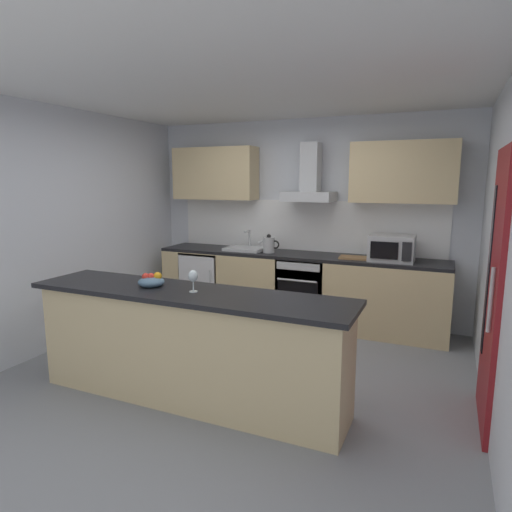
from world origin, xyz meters
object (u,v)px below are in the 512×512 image
refrigerator (207,281)px  kettle (269,245)px  microwave (392,248)px  chopping_board (354,258)px  wine_glass (193,277)px  range_hood (310,183)px  fruit_bowl (151,281)px  sink (246,248)px  oven (305,289)px

refrigerator → kettle: size_ratio=2.94×
microwave → refrigerator: bearing=179.4°
chopping_board → wine_glass: bearing=-110.0°
refrigerator → chopping_board: chopping_board is taller
range_hood → fruit_bowl: (-0.64, -2.39, -0.80)m
microwave → sink: (-1.87, 0.04, -0.12)m
kettle → range_hood: size_ratio=0.40×
wine_glass → oven: bearing=84.7°
kettle → sink: bearing=172.7°
wine_glass → chopping_board: size_ratio=0.52×
oven → range_hood: (0.00, 0.13, 1.33)m
sink → fruit_bowl: size_ratio=2.27×
refrigerator → fruit_bowl: 2.45m
oven → refrigerator: size_ratio=0.94×
chopping_board → sink: bearing=178.6°
microwave → kettle: size_ratio=1.73×
sink → chopping_board: bearing=-1.4°
kettle → wine_glass: 2.27m
microwave → fruit_bowl: bearing=-127.0°
refrigerator → sink: (0.59, 0.01, 0.50)m
refrigerator → range_hood: range_hood is taller
microwave → kettle: (-1.52, -0.01, -0.04)m
microwave → chopping_board: bearing=179.4°
chopping_board → refrigerator: bearing=179.4°
oven → range_hood: 1.33m
oven → microwave: size_ratio=1.60×
microwave → range_hood: 1.28m
kettle → chopping_board: bearing=0.5°
kettle → oven: bearing=4.0°
microwave → wine_glass: bearing=-119.0°
fruit_bowl → oven: bearing=74.2°
oven → sink: (-0.83, 0.01, 0.47)m
oven → sink: 0.95m
sink → fruit_bowl: 2.28m
refrigerator → range_hood: 1.97m
refrigerator → wine_glass: bearing=-62.1°
oven → wine_glass: size_ratio=4.50×
kettle → wine_glass: size_ratio=1.62×
refrigerator → fruit_bowl: bearing=-70.9°
microwave → sink: microwave is taller
kettle → refrigerator: bearing=178.1°
oven → fruit_bowl: fruit_bowl is taller
fruit_bowl → chopping_board: bearing=60.7°
kettle → range_hood: bearing=18.8°
kettle → chopping_board: 1.10m
kettle → range_hood: range_hood is taller
range_hood → sink: bearing=-171.9°
microwave → sink: bearing=178.8°
range_hood → wine_glass: 2.53m
oven → microwave: microwave is taller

